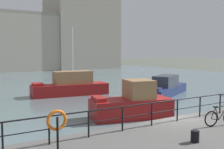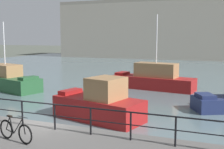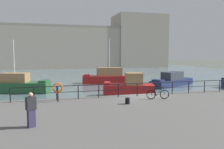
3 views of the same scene
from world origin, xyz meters
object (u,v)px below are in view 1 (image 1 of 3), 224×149
object	(u,v)px
moored_harbor_tender	(166,88)
parked_bicycle	(220,117)
moored_red_daysailer	(71,86)
moored_blue_motorboat	(132,104)
harbor_building	(20,40)
life_ring_stand	(57,122)
mooring_bollard	(195,136)

from	to	relation	value
moored_harbor_tender	parked_bicycle	distance (m)	15.46
moored_red_daysailer	moored_blue_motorboat	bearing A→B (deg)	95.27
harbor_building	parked_bicycle	distance (m)	57.39
harbor_building	life_ring_stand	world-z (taller)	harbor_building
moored_blue_motorboat	harbor_building	bearing A→B (deg)	-82.60
harbor_building	moored_red_daysailer	size ratio (longest dim) A/B	7.60
moored_red_daysailer	parked_bicycle	size ratio (longest dim) A/B	4.47
moored_red_daysailer	life_ring_stand	bearing A→B (deg)	72.07
mooring_bollard	moored_blue_motorboat	bearing A→B (deg)	69.62
moored_red_daysailer	parked_bicycle	distance (m)	18.00
moored_red_daysailer	mooring_bollard	xyz separation A→B (m)	(-3.40, -18.98, 0.34)
parked_bicycle	harbor_building	bearing A→B (deg)	95.84
parked_bicycle	mooring_bollard	distance (m)	2.99
life_ring_stand	moored_blue_motorboat	bearing A→B (deg)	37.84
life_ring_stand	mooring_bollard	bearing A→B (deg)	-24.02
moored_harbor_tender	life_ring_stand	xyz separation A→B (m)	(-16.07, -11.75, 1.28)
moored_blue_motorboat	life_ring_stand	bearing A→B (deg)	51.76
harbor_building	moored_blue_motorboat	distance (m)	50.52
parked_bicycle	life_ring_stand	distance (m)	7.57
moored_harbor_tender	life_ring_stand	size ratio (longest dim) A/B	5.71
harbor_building	life_ring_stand	size ratio (longest dim) A/B	42.43
life_ring_stand	moored_harbor_tender	bearing A→B (deg)	36.18
moored_red_daysailer	life_ring_stand	world-z (taller)	moored_red_daysailer
mooring_bollard	life_ring_stand	distance (m)	5.15
harbor_building	moored_harbor_tender	distance (m)	44.52
moored_harbor_tender	parked_bicycle	size ratio (longest dim) A/B	4.57
harbor_building	moored_blue_motorboat	xyz separation A→B (m)	(-5.69, -49.86, -5.81)
parked_bicycle	moored_harbor_tender	bearing A→B (deg)	67.86
parked_bicycle	life_ring_stand	world-z (taller)	life_ring_stand
life_ring_stand	parked_bicycle	bearing A→B (deg)	-8.18
moored_blue_motorboat	moored_red_daysailer	xyz separation A→B (m)	(0.43, 10.99, 0.02)
harbor_building	mooring_bollard	xyz separation A→B (m)	(-8.66, -57.85, -5.45)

